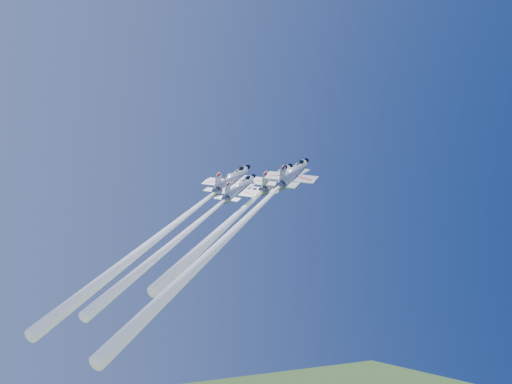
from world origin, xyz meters
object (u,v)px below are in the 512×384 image
jet_left (177,222)px  jet_right (242,222)px  jet_lead (242,210)px  jet_slot (195,225)px

jet_left → jet_right: bearing=-5.5°
jet_left → jet_lead: bearing=53.1°
jet_left → jet_slot: (1.63, -4.00, -0.66)m
jet_slot → jet_lead: bearing=71.8°
jet_lead → jet_left: jet_left is taller
jet_slot → jet_left: bearing=164.2°
jet_left → jet_right: jet_right is taller
jet_left → jet_right: size_ratio=0.90×
jet_lead → jet_right: jet_right is taller
jet_lead → jet_right: bearing=-67.3°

